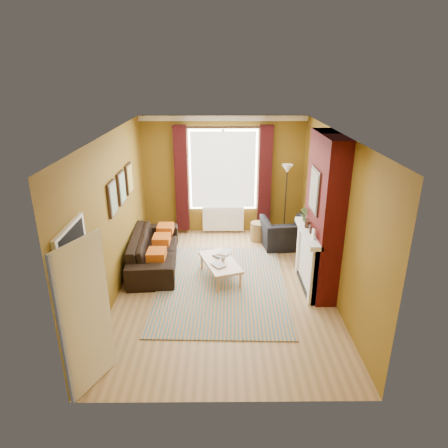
{
  "coord_description": "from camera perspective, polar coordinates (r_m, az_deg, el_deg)",
  "views": [
    {
      "loc": [
        -0.05,
        -6.47,
        3.77
      ],
      "look_at": [
        0.0,
        0.25,
        1.15
      ],
      "focal_mm": 32.0,
      "sensor_mm": 36.0,
      "label": 1
    }
  ],
  "objects": [
    {
      "name": "tv_remote",
      "position": [
        7.74,
        -1.11,
        -4.68
      ],
      "size": [
        0.16,
        0.17,
        0.02
      ],
      "rotation": [
        0.0,
        0.0,
        0.75
      ],
      "color": "#27272A",
      "rests_on": "coffee_table"
    },
    {
      "name": "striped_rug",
      "position": [
        7.53,
        -0.34,
        -8.67
      ],
      "size": [
        2.47,
        3.35,
        0.02
      ],
      "rotation": [
        0.0,
        0.0,
        -0.03
      ],
      "color": "teal",
      "rests_on": "ground"
    },
    {
      "name": "book_b",
      "position": [
        7.97,
        -0.61,
        -3.89
      ],
      "size": [
        0.34,
        0.37,
        0.02
      ],
      "primitive_type": "imported",
      "rotation": [
        0.0,
        0.0,
        -0.45
      ],
      "color": "#999999",
      "rests_on": "coffee_table"
    },
    {
      "name": "book_a",
      "position": [
        7.38,
        -1.46,
        -6.06
      ],
      "size": [
        0.32,
        0.34,
        0.03
      ],
      "primitive_type": "imported",
      "rotation": [
        0.0,
        0.0,
        0.62
      ],
      "color": "#999999",
      "rests_on": "coffee_table"
    },
    {
      "name": "coffee_table",
      "position": [
        7.61,
        -0.56,
        -5.59
      ],
      "size": [
        0.88,
        1.22,
        0.37
      ],
      "rotation": [
        0.0,
        0.0,
        0.33
      ],
      "color": "tan",
      "rests_on": "ground"
    },
    {
      "name": "sofa",
      "position": [
        8.27,
        -9.95,
        -3.62
      ],
      "size": [
        1.05,
        2.34,
        0.67
      ],
      "primitive_type": "imported",
      "rotation": [
        0.0,
        0.0,
        1.64
      ],
      "color": "black",
      "rests_on": "ground"
    },
    {
      "name": "ground",
      "position": [
        7.49,
        0.02,
        -8.93
      ],
      "size": [
        5.5,
        5.5,
        0.0
      ],
      "primitive_type": "plane",
      "color": "olive",
      "rests_on": "ground"
    },
    {
      "name": "wicker_stool",
      "position": [
        9.35,
        4.89,
        -1.09
      ],
      "size": [
        0.47,
        0.47,
        0.44
      ],
      "rotation": [
        0.0,
        0.0,
        -0.42
      ],
      "color": "olive",
      "rests_on": "ground"
    },
    {
      "name": "room_walls",
      "position": [
        7.2,
        4.99,
        1.83
      ],
      "size": [
        3.82,
        5.54,
        2.83
      ],
      "color": "brown",
      "rests_on": "ground"
    },
    {
      "name": "mug",
      "position": [
        7.59,
        -0.13,
        -5.0
      ],
      "size": [
        0.13,
        0.13,
        0.08
      ],
      "primitive_type": "imported",
      "rotation": [
        0.0,
        0.0,
        0.61
      ],
      "color": "#999999",
      "rests_on": "coffee_table"
    },
    {
      "name": "armchair",
      "position": [
        9.03,
        8.74,
        -1.36
      ],
      "size": [
        1.11,
        1.0,
        0.66
      ],
      "primitive_type": "imported",
      "rotation": [
        0.0,
        0.0,
        3.25
      ],
      "color": "black",
      "rests_on": "ground"
    },
    {
      "name": "floor_lamp",
      "position": [
        9.26,
        8.94,
        6.16
      ],
      "size": [
        0.34,
        0.34,
        1.76
      ],
      "rotation": [
        0.0,
        0.0,
        0.4
      ],
      "color": "black",
      "rests_on": "ground"
    }
  ]
}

